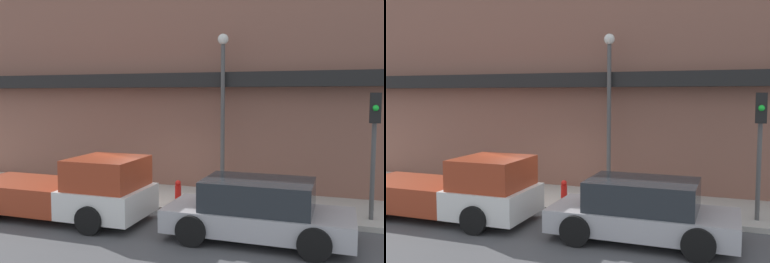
{
  "view_description": "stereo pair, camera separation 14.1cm",
  "coord_description": "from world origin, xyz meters",
  "views": [
    {
      "loc": [
        5.33,
        -11.57,
        3.52
      ],
      "look_at": [
        0.84,
        1.22,
        2.35
      ],
      "focal_mm": 40.0,
      "sensor_mm": 36.0,
      "label": 1
    },
    {
      "loc": [
        5.47,
        -11.53,
        3.52
      ],
      "look_at": [
        0.84,
        1.22,
        2.35
      ],
      "focal_mm": 40.0,
      "sensor_mm": 36.0,
      "label": 2
    }
  ],
  "objects": [
    {
      "name": "street_lamp",
      "position": [
        1.55,
        2.3,
        3.53
      ],
      "size": [
        0.36,
        0.36,
        5.38
      ],
      "color": "#4C4C4C",
      "rests_on": "sidewalk"
    },
    {
      "name": "building",
      "position": [
        0.02,
        4.52,
        4.33
      ],
      "size": [
        19.8,
        3.8,
        9.73
      ],
      "color": "brown",
      "rests_on": "ground"
    },
    {
      "name": "pickup_truck",
      "position": [
        -1.86,
        -1.51,
        0.8
      ],
      "size": [
        5.36,
        2.26,
        1.81
      ],
      "rotation": [
        0.0,
        0.0,
        -0.02
      ],
      "color": "white",
      "rests_on": "ground"
    },
    {
      "name": "fire_hydrant",
      "position": [
        0.48,
        0.89,
        0.48
      ],
      "size": [
        0.2,
        0.2,
        0.66
      ],
      "color": "red",
      "rests_on": "sidewalk"
    },
    {
      "name": "sidewalk",
      "position": [
        0.0,
        1.52,
        0.07
      ],
      "size": [
        36.0,
        3.04,
        0.15
      ],
      "color": "#B7B2A8",
      "rests_on": "ground"
    },
    {
      "name": "parked_car",
      "position": [
        3.48,
        -1.51,
        0.73
      ],
      "size": [
        4.46,
        2.1,
        1.49
      ],
      "rotation": [
        0.0,
        0.0,
        -0.01
      ],
      "color": "#ADADB2",
      "rests_on": "ground"
    },
    {
      "name": "traffic_light",
      "position": [
        6.16,
        0.64,
        2.52
      ],
      "size": [
        0.28,
        0.42,
        3.43
      ],
      "color": "#4C4C4C",
      "rests_on": "sidewalk"
    },
    {
      "name": "ground_plane",
      "position": [
        0.0,
        0.0,
        0.0
      ],
      "size": [
        80.0,
        80.0,
        0.0
      ],
      "primitive_type": "plane",
      "color": "#4C4C4F"
    }
  ]
}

